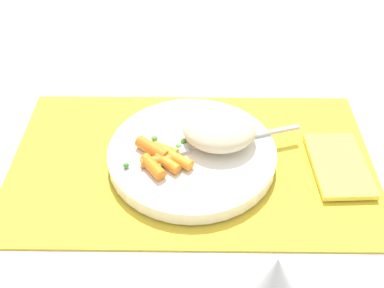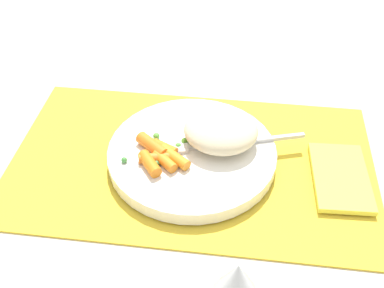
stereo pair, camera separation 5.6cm
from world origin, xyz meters
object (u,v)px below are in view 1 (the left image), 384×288
rice_mound (219,128)px  fork (216,143)px  carrot_portion (161,157)px  plate (192,154)px  napkin (339,165)px

rice_mound → fork: 0.02m
carrot_portion → rice_mound: bearing=-150.3°
plate → napkin: (-0.21, 0.01, -0.01)m
plate → carrot_portion: bearing=31.0°
carrot_portion → fork: size_ratio=0.40×
plate → rice_mound: (-0.04, -0.02, 0.03)m
rice_mound → napkin: bearing=168.8°
fork → napkin: (-0.17, 0.02, -0.02)m
rice_mound → fork: bearing=65.0°
rice_mound → carrot_portion: 0.09m
carrot_portion → fork: bearing=-155.0°
napkin → plate: bearing=-3.5°
rice_mound → fork: (0.00, 0.01, -0.02)m
rice_mound → napkin: (-0.17, 0.03, -0.04)m
plate → napkin: 0.21m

